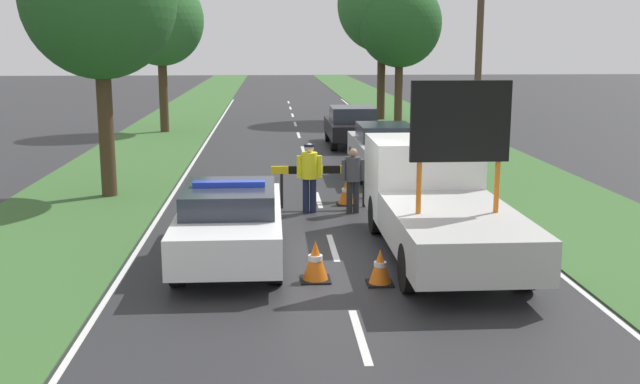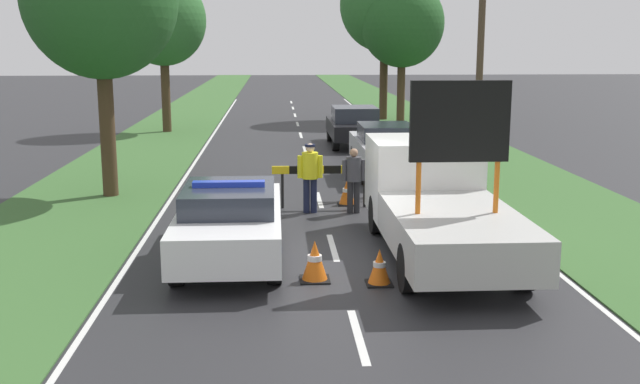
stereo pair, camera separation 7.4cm
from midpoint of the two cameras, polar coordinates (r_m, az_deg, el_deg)
The scene contains 19 objects.
ground_plane at distance 14.59m, azimuth 0.98°, elevation -4.70°, with size 160.00×160.00×0.00m, color #28282B.
lane_markings at distance 24.65m, azimuth -0.99°, elevation 1.94°, with size 7.85×58.95×0.01m.
grass_verge_left at distance 34.56m, azimuth -11.84°, elevation 4.44°, with size 4.10×120.00×0.03m.
grass_verge_right at distance 34.96m, azimuth 8.17°, elevation 4.64°, with size 4.10×120.00×0.03m.
police_car at distance 14.07m, azimuth -7.00°, elevation -2.19°, with size 1.89×4.82×1.54m.
work_truck at distance 14.72m, azimuth 8.70°, elevation -0.57°, with size 2.19×6.15×3.41m.
road_barrier at distance 18.41m, azimuth 0.11°, elevation 1.43°, with size 2.55×0.08×1.05m.
police_officer at distance 17.84m, azimuth -0.93°, elevation 1.56°, with size 0.60×0.38×1.68m.
pedestrian_civilian at distance 17.84m, azimuth 2.41°, elevation 1.28°, with size 0.56×0.36×1.56m.
traffic_cone_near_police at distance 18.86m, azimuth 1.91°, elevation 0.00°, with size 0.47×0.47×0.65m.
traffic_cone_centre_front at distance 12.89m, azimuth -0.52°, elevation -5.26°, with size 0.52×0.52×0.71m.
traffic_cone_near_truck at distance 18.48m, azimuth 8.12°, elevation -0.49°, with size 0.40×0.40×0.56m.
traffic_cone_behind_barrier at distance 12.74m, azimuth 4.43°, elevation -5.71°, with size 0.45×0.45×0.62m.
queued_car_sedan_silver at distance 22.94m, azimuth 4.81°, elevation 3.31°, with size 1.79×4.43×1.60m.
queued_car_sedan_black at distance 29.62m, azimuth 2.40°, elevation 5.11°, with size 1.92×4.47×1.55m.
roadside_tree_near_left at distance 39.73m, azimuth 4.72°, elevation 14.02°, with size 4.63×4.63×8.37m.
roadside_tree_near_right at distance 38.66m, azimuth 6.05°, elevation 12.64°, with size 4.19×4.19×7.16m.
roadside_tree_mid_right at distance 34.68m, azimuth -12.12°, elevation 12.64°, with size 3.82×3.82×6.99m.
utility_pole at distance 22.29m, azimuth 11.90°, elevation 9.96°, with size 1.20×0.20×6.94m.
Camera 1 is at (-1.20, -13.97, 4.04)m, focal length 42.00 mm.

